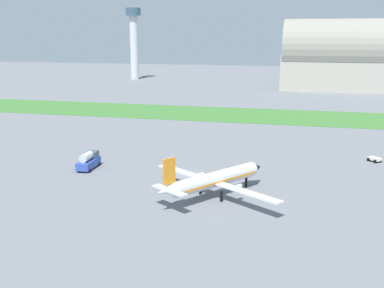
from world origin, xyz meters
name	(u,v)px	position (x,y,z in m)	size (l,w,h in m)	color
ground_plane	(184,174)	(0.00, 0.00, 0.00)	(600.00, 600.00, 0.00)	slate
grass_taxiway_strip	(241,115)	(0.00, 67.17, 0.04)	(360.00, 28.00, 0.08)	#3D7533
airplane_foreground_turboprop	(214,179)	(7.68, -10.61, 2.85)	(22.52, 19.75, 7.78)	silver
baggage_cart_near_gate	(375,159)	(34.32, 17.94, 0.57)	(2.90, 2.93, 0.90)	white
fuel_truck_midfield	(89,160)	(-18.51, -0.66, 1.58)	(2.94, 6.62, 3.29)	#334FB2
hangar_distant	(338,57)	(31.03, 146.73, 14.39)	(48.70, 26.22, 31.14)	#B2AD9E
control_tower	(134,38)	(-74.85, 171.15, 22.36)	(8.00, 8.00, 38.08)	silver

